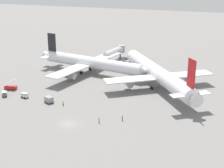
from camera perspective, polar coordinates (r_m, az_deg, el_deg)
ground_plane at (r=99.17m, az=-7.47°, el=-6.74°), size 600.00×600.00×0.00m
airliner_at_gate_left at (r=144.81m, az=-3.63°, el=3.63°), size 52.75×48.23×15.52m
airliner_being_pushed at (r=129.25m, az=7.69°, el=1.84°), size 42.13×52.14×17.05m
pushback_tug at (r=162.07m, az=2.58°, el=4.00°), size 6.83×7.69×2.89m
gse_baggage_cart_trailing at (r=124.92m, az=-17.82°, el=-1.62°), size 2.96×3.10×1.71m
gse_baggage_cart_near_cluster at (r=121.64m, az=-14.64°, el=-1.86°), size 3.02×2.16×1.71m
gse_container_dolly_flat at (r=115.13m, az=-10.68°, el=-2.58°), size 3.85×3.42×2.15m
gse_stair_truck_yellow at (r=131.18m, az=-16.87°, el=-0.48°), size 4.92×3.74×4.06m
ground_crew_ramp_agent_by_cones at (r=98.67m, az=-2.22°, el=-6.15°), size 0.46×0.37×1.69m
ground_crew_wing_walker_right at (r=112.19m, az=-8.31°, el=-3.19°), size 0.36×0.36×1.68m
ground_crew_marshaller_foreground at (r=100.03m, az=1.78°, el=-5.77°), size 0.36×0.49×1.73m
jet_bridge at (r=166.79m, az=0.61°, el=5.60°), size 5.65×18.22×6.28m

